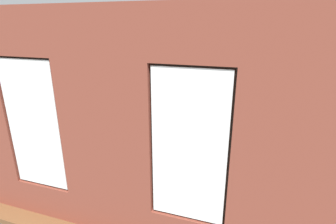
# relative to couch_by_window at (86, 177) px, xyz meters

# --- Properties ---
(ground_plane) EXTENTS (6.88, 6.49, 0.10)m
(ground_plane) POSITION_rel_couch_by_window_xyz_m (-0.90, -2.22, -0.38)
(ground_plane) COLOR brown
(brick_wall_with_windows) EXTENTS (6.28, 0.30, 3.18)m
(brick_wall_with_windows) POSITION_rel_couch_by_window_xyz_m (-0.90, 0.65, 1.25)
(brick_wall_with_windows) COLOR brown
(brick_wall_with_windows) RESTS_ON ground_plane
(white_wall_right) EXTENTS (0.10, 5.49, 3.18)m
(white_wall_right) POSITION_rel_couch_by_window_xyz_m (2.19, -2.02, 1.26)
(white_wall_right) COLOR silver
(white_wall_right) RESTS_ON ground_plane
(couch_by_window) EXTENTS (1.98, 0.87, 0.80)m
(couch_by_window) POSITION_rel_couch_by_window_xyz_m (0.00, 0.00, 0.00)
(couch_by_window) COLOR black
(couch_by_window) RESTS_ON ground_plane
(couch_left) EXTENTS (0.97, 2.13, 0.80)m
(couch_left) POSITION_rel_couch_by_window_xyz_m (-3.34, -1.87, -0.00)
(couch_left) COLOR black
(couch_left) RESTS_ON ground_plane
(coffee_table) EXTENTS (1.38, 0.75, 0.43)m
(coffee_table) POSITION_rel_couch_by_window_xyz_m (-1.08, -2.12, 0.05)
(coffee_table) COLOR tan
(coffee_table) RESTS_ON ground_plane
(cup_ceramic) EXTENTS (0.09, 0.09, 0.11)m
(cup_ceramic) POSITION_rel_couch_by_window_xyz_m (-0.91, -2.21, 0.16)
(cup_ceramic) COLOR #33567F
(cup_ceramic) RESTS_ON coffee_table
(candle_jar) EXTENTS (0.08, 0.08, 0.11)m
(candle_jar) POSITION_rel_couch_by_window_xyz_m (-1.46, -2.25, 0.16)
(candle_jar) COLOR #B7333D
(candle_jar) RESTS_ON coffee_table
(table_plant_small) EXTENTS (0.10, 0.10, 0.16)m
(table_plant_small) POSITION_rel_couch_by_window_xyz_m (-1.19, -2.00, 0.19)
(table_plant_small) COLOR beige
(table_plant_small) RESTS_ON coffee_table
(remote_silver) EXTENTS (0.07, 0.17, 0.02)m
(remote_silver) POSITION_rel_couch_by_window_xyz_m (-1.08, -2.12, 0.12)
(remote_silver) COLOR #B2B2B7
(remote_silver) RESTS_ON coffee_table
(remote_black) EXTENTS (0.18, 0.10, 0.02)m
(remote_black) POSITION_rel_couch_by_window_xyz_m (-0.67, -2.00, 0.12)
(remote_black) COLOR black
(remote_black) RESTS_ON coffee_table
(media_console) EXTENTS (1.18, 0.42, 0.50)m
(media_console) POSITION_rel_couch_by_window_xyz_m (1.89, -2.69, -0.08)
(media_console) COLOR black
(media_console) RESTS_ON ground_plane
(tv_flatscreen) EXTENTS (0.93, 0.20, 0.67)m
(tv_flatscreen) POSITION_rel_couch_by_window_xyz_m (1.89, -2.69, 0.51)
(tv_flatscreen) COLOR black
(tv_flatscreen) RESTS_ON media_console
(papasan_chair) EXTENTS (1.07, 1.07, 0.68)m
(papasan_chair) POSITION_rel_couch_by_window_xyz_m (-0.74, -4.05, 0.11)
(papasan_chair) COLOR olive
(papasan_chair) RESTS_ON ground_plane
(potted_plant_beside_window_right) EXTENTS (0.91, 0.78, 1.13)m
(potted_plant_beside_window_right) POSITION_rel_couch_by_window_xyz_m (1.36, 0.10, 0.28)
(potted_plant_beside_window_right) COLOR #9E5638
(potted_plant_beside_window_right) RESTS_ON ground_plane
(potted_plant_near_tv) EXTENTS (0.33, 0.33, 0.70)m
(potted_plant_near_tv) POSITION_rel_couch_by_window_xyz_m (1.34, -1.65, 0.10)
(potted_plant_near_tv) COLOR brown
(potted_plant_near_tv) RESTS_ON ground_plane
(potted_plant_corner_near_left) EXTENTS (0.85, 0.85, 1.22)m
(potted_plant_corner_near_left) POSITION_rel_couch_by_window_xyz_m (-3.49, -4.46, 0.47)
(potted_plant_corner_near_left) COLOR brown
(potted_plant_corner_near_left) RESTS_ON ground_plane
(potted_plant_foreground_right) EXTENTS (0.61, 0.61, 0.91)m
(potted_plant_foreground_right) POSITION_rel_couch_by_window_xyz_m (1.59, -4.41, 0.29)
(potted_plant_foreground_right) COLOR brown
(potted_plant_foreground_right) RESTS_ON ground_plane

